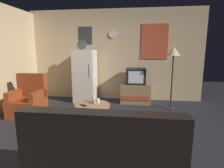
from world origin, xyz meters
TOP-DOWN VIEW (x-y plane):
  - ground_plane at (0.00, 0.00)m, footprint 12.00×12.00m
  - wall_with_art at (0.01, 2.45)m, footprint 5.20×0.12m
  - fridge at (-0.79, 2.01)m, footprint 0.60×0.62m
  - tv_stand at (0.68, 2.05)m, footprint 0.84×0.53m
  - crt_tv at (0.68, 2.05)m, footprint 0.54×0.51m
  - standing_lamp at (1.60, 1.62)m, footprint 0.32×0.32m
  - coffee_table at (-0.17, 0.35)m, footprint 0.72×0.72m
  - wine_glass at (-0.19, 0.50)m, footprint 0.05×0.05m
  - mug_ceramic_white at (-0.09, 0.48)m, footprint 0.08×0.08m
  - mug_ceramic_tan at (-0.15, 0.40)m, footprint 0.08×0.08m
  - remote_control at (-0.33, 0.23)m, footprint 0.15×0.12m
  - armchair at (-1.78, 0.67)m, footprint 0.68×0.68m
  - couch at (0.36, -1.24)m, footprint 1.70×0.80m

SIDE VIEW (x-z plane):
  - ground_plane at x=0.00m, z-range 0.00..0.00m
  - coffee_table at x=-0.17m, z-range 0.00..0.43m
  - tv_stand at x=0.68m, z-range 0.00..0.56m
  - couch at x=0.36m, z-range -0.15..0.77m
  - armchair at x=-1.78m, z-range -0.14..0.82m
  - remote_control at x=-0.33m, z-range 0.43..0.45m
  - mug_ceramic_white at x=-0.09m, z-range 0.43..0.52m
  - mug_ceramic_tan at x=-0.15m, z-range 0.43..0.52m
  - wine_glass at x=-0.19m, z-range 0.43..0.58m
  - fridge at x=-0.79m, z-range -0.13..1.64m
  - crt_tv at x=0.68m, z-range 0.56..1.00m
  - wall_with_art at x=0.01m, z-range 0.01..2.69m
  - standing_lamp at x=1.60m, z-range 0.56..2.15m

